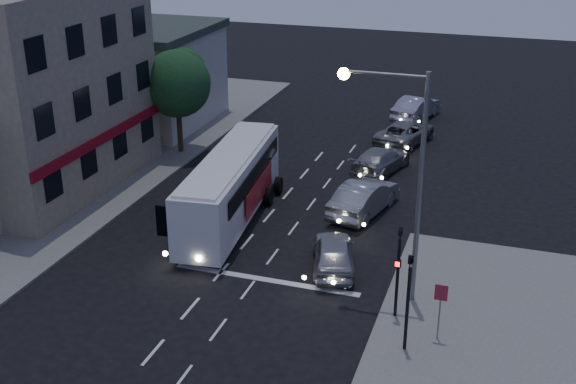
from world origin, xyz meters
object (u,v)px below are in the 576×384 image
(traffic_signal_main, at_px, (398,261))
(regulatory_sign, at_px, (440,303))
(tour_bus, at_px, (230,185))
(traffic_signal_side, at_px, (409,291))
(car_sedan_c, at_px, (405,132))
(street_tree, at_px, (177,81))
(car_suv, at_px, (333,253))
(car_sedan_a, at_px, (364,198))
(streetlight, at_px, (404,162))
(car_extra, at_px, (416,108))
(car_sedan_b, at_px, (380,160))

(traffic_signal_main, height_order, regulatory_sign, traffic_signal_main)
(tour_bus, distance_m, traffic_signal_side, 12.91)
(car_sedan_c, height_order, street_tree, street_tree)
(car_suv, distance_m, traffic_signal_side, 6.57)
(traffic_signal_side, relative_size, regulatory_sign, 1.86)
(car_sedan_a, bearing_deg, streetlight, 124.01)
(car_sedan_a, height_order, street_tree, street_tree)
(car_sedan_c, height_order, regulatory_sign, regulatory_sign)
(tour_bus, bearing_deg, car_extra, 66.96)
(car_sedan_a, distance_m, street_tree, 14.10)
(traffic_signal_main, xyz_separation_m, regulatory_sign, (1.70, -1.01, -0.82))
(car_sedan_b, bearing_deg, car_extra, -77.44)
(car_sedan_c, xyz_separation_m, regulatory_sign, (4.83, -21.31, 0.88))
(car_sedan_c, bearing_deg, traffic_signal_main, 113.33)
(car_suv, bearing_deg, car_sedan_c, -106.76)
(car_extra, relative_size, traffic_signal_side, 1.21)
(car_extra, distance_m, traffic_signal_side, 28.02)
(car_extra, bearing_deg, car_suv, 105.01)
(car_extra, bearing_deg, car_sedan_a, 104.96)
(car_suv, distance_m, car_sedan_c, 17.27)
(car_sedan_a, relative_size, traffic_signal_main, 1.23)
(traffic_signal_side, bearing_deg, car_suv, 128.01)
(car_sedan_b, xyz_separation_m, regulatory_sign, (5.31, -15.93, 0.89))
(car_sedan_a, distance_m, traffic_signal_main, 9.71)
(car_sedan_c, bearing_deg, car_sedan_b, 99.54)
(traffic_signal_side, bearing_deg, streetlight, 105.70)
(traffic_signal_side, bearing_deg, car_extra, 98.17)
(car_sedan_c, relative_size, streetlight, 0.57)
(car_sedan_b, relative_size, regulatory_sign, 2.20)
(car_sedan_a, distance_m, car_sedan_c, 11.28)
(tour_bus, relative_size, car_suv, 2.59)
(traffic_signal_side, height_order, streetlight, streetlight)
(tour_bus, bearing_deg, car_sedan_a, 18.53)
(street_tree, bearing_deg, regulatory_sign, -41.08)
(car_suv, distance_m, car_sedan_b, 11.90)
(car_suv, bearing_deg, traffic_signal_side, 111.50)
(car_suv, relative_size, traffic_signal_side, 1.04)
(car_sedan_c, relative_size, street_tree, 0.83)
(car_extra, bearing_deg, traffic_signal_main, 112.09)
(regulatory_sign, relative_size, streetlight, 0.24)
(car_sedan_c, height_order, traffic_signal_side, traffic_signal_side)
(tour_bus, bearing_deg, car_suv, -34.62)
(car_suv, height_order, car_sedan_c, car_suv)
(car_sedan_c, xyz_separation_m, traffic_signal_main, (3.13, -20.30, 1.70))
(tour_bus, distance_m, car_suv, 6.91)
(car_sedan_c, bearing_deg, car_extra, -73.93)
(tour_bus, bearing_deg, regulatory_sign, -39.88)
(car_suv, xyz_separation_m, car_sedan_a, (-0.03, 5.99, 0.10))
(car_sedan_a, bearing_deg, regulatory_sign, 128.78)
(streetlight, distance_m, street_tree, 20.19)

